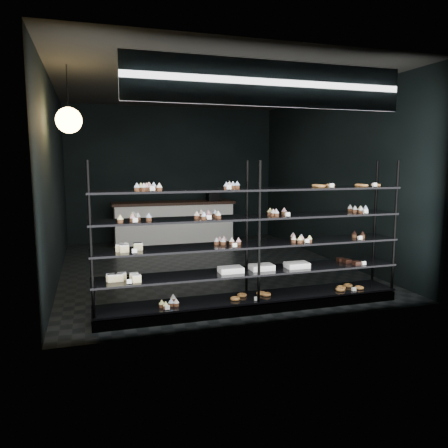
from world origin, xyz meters
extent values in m
cube|color=black|center=(0.00, 0.00, 0.01)|extent=(5.00, 6.00, 0.01)
cube|color=black|center=(0.00, 0.00, 3.20)|extent=(5.00, 6.00, 0.01)
cube|color=black|center=(0.00, 3.00, 1.60)|extent=(5.00, 0.01, 3.20)
cube|color=black|center=(0.00, -3.00, 1.60)|extent=(5.00, 0.01, 3.20)
cube|color=black|center=(-2.50, 0.00, 1.60)|extent=(0.01, 6.00, 3.20)
cube|color=black|center=(2.50, 0.00, 1.60)|extent=(0.01, 6.00, 3.20)
cube|color=black|center=(-0.01, -2.45, 0.06)|extent=(4.00, 0.50, 0.12)
cylinder|color=black|center=(-1.98, -2.67, 0.99)|extent=(0.04, 0.04, 1.85)
cylinder|color=black|center=(-1.98, -2.23, 0.99)|extent=(0.04, 0.04, 1.85)
cylinder|color=black|center=(-0.01, -2.67, 0.99)|extent=(0.04, 0.04, 1.85)
cylinder|color=black|center=(-0.01, -2.23, 0.99)|extent=(0.04, 0.04, 1.85)
cylinder|color=black|center=(1.96, -2.67, 0.99)|extent=(0.04, 0.04, 1.85)
cylinder|color=black|center=(1.96, -2.23, 0.99)|extent=(0.04, 0.04, 1.85)
cube|color=black|center=(-0.01, -2.45, 0.15)|extent=(4.00, 0.50, 0.03)
cube|color=black|center=(-0.01, -2.45, 0.50)|extent=(4.00, 0.50, 0.02)
cube|color=black|center=(-0.01, -2.45, 0.85)|extent=(4.00, 0.50, 0.02)
cube|color=black|center=(-0.01, -2.45, 1.20)|extent=(4.00, 0.50, 0.02)
cube|color=black|center=(-0.01, -2.45, 1.55)|extent=(4.00, 0.50, 0.02)
cube|color=white|center=(-1.32, -2.63, 1.59)|extent=(0.06, 0.04, 0.06)
cube|color=white|center=(-0.34, -2.63, 1.59)|extent=(0.06, 0.04, 0.06)
cube|color=white|center=(0.95, -2.63, 1.59)|extent=(0.05, 0.04, 0.06)
cube|color=white|center=(1.61, -2.63, 1.59)|extent=(0.06, 0.04, 0.06)
cube|color=white|center=(-1.50, -2.63, 1.24)|extent=(0.06, 0.04, 0.06)
cube|color=white|center=(-0.60, -2.63, 1.24)|extent=(0.05, 0.04, 0.06)
cube|color=white|center=(0.39, -2.63, 1.24)|extent=(0.06, 0.04, 0.06)
cube|color=white|center=(1.47, -2.63, 1.24)|extent=(0.06, 0.04, 0.06)
cube|color=white|center=(-1.48, -2.63, 0.89)|extent=(0.06, 0.04, 0.06)
cube|color=white|center=(-0.34, -2.63, 0.89)|extent=(0.06, 0.04, 0.06)
cube|color=white|center=(0.67, -2.63, 0.89)|extent=(0.05, 0.04, 0.06)
cube|color=white|center=(1.47, -2.63, 0.89)|extent=(0.06, 0.04, 0.06)
cube|color=white|center=(-1.58, -2.63, 0.54)|extent=(0.06, 0.04, 0.06)
cube|color=white|center=(1.47, -2.63, 0.54)|extent=(0.06, 0.04, 0.06)
cube|color=white|center=(-1.13, -2.63, 0.19)|extent=(0.06, 0.04, 0.06)
cube|color=white|center=(-0.07, -2.63, 0.19)|extent=(0.05, 0.04, 0.06)
cube|color=white|center=(1.34, -2.63, 0.19)|extent=(0.06, 0.04, 0.06)
cube|color=#0B193B|center=(0.00, -2.92, 2.75)|extent=(3.20, 0.04, 0.45)
cube|color=white|center=(0.00, -2.94, 2.75)|extent=(3.30, 0.02, 0.50)
cylinder|color=black|center=(-2.20, -1.18, 2.90)|extent=(0.01, 0.01, 0.56)
sphere|color=#F4B455|center=(-2.20, -1.18, 2.45)|extent=(0.35, 0.35, 0.35)
cube|color=white|center=(-0.10, 2.50, 0.46)|extent=(2.73, 0.60, 0.92)
cube|color=black|center=(-0.10, 2.50, 0.95)|extent=(2.84, 0.65, 0.06)
cube|color=black|center=(0.87, 2.50, 1.10)|extent=(0.30, 0.30, 0.25)
camera|label=1|loc=(-1.97, -7.56, 1.88)|focal=35.00mm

